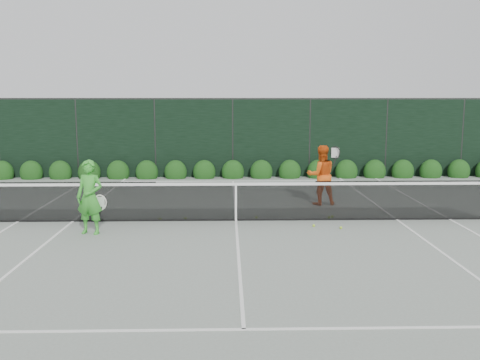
{
  "coord_description": "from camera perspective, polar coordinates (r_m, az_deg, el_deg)",
  "views": [
    {
      "loc": [
        -0.22,
        -13.22,
        3.13
      ],
      "look_at": [
        0.11,
        0.3,
        1.0
      ],
      "focal_mm": 40.0,
      "sensor_mm": 36.0,
      "label": 1
    }
  ],
  "objects": [
    {
      "name": "tennis_net",
      "position": [
        13.47,
        -0.54,
        -2.17
      ],
      "size": [
        12.9,
        0.1,
        1.07
      ],
      "color": "#113317",
      "rests_on": "ground"
    },
    {
      "name": "court_lines",
      "position": [
        13.58,
        -0.44,
        -4.34
      ],
      "size": [
        11.03,
        23.83,
        0.01
      ],
      "color": "white",
      "rests_on": "ground"
    },
    {
      "name": "tennis_balls",
      "position": [
        13.53,
        3.57,
        -4.29
      ],
      "size": [
        4.51,
        1.26,
        0.07
      ],
      "color": "#B3E432",
      "rests_on": "ground"
    },
    {
      "name": "hedge_row",
      "position": [
        20.57,
        -0.77,
        0.86
      ],
      "size": [
        31.66,
        0.65,
        0.94
      ],
      "color": "#10360E",
      "rests_on": "ground"
    },
    {
      "name": "player_man",
      "position": [
        15.64,
        8.65,
        0.53
      ],
      "size": [
        0.93,
        0.74,
        1.73
      ],
      "rotation": [
        0.0,
        0.0,
        3.24
      ],
      "color": "#E25413",
      "rests_on": "ground"
    },
    {
      "name": "windscreen_fence",
      "position": [
        10.63,
        -0.2,
        0.22
      ],
      "size": [
        32.0,
        21.07,
        3.06
      ],
      "color": "black",
      "rests_on": "ground"
    },
    {
      "name": "player_woman",
      "position": [
        12.64,
        -15.73,
        -1.77
      ],
      "size": [
        0.7,
        0.54,
        1.71
      ],
      "rotation": [
        0.0,
        0.0,
        -0.23
      ],
      "color": "green",
      "rests_on": "ground"
    },
    {
      "name": "ground",
      "position": [
        13.58,
        -0.44,
        -4.37
      ],
      "size": [
        80.0,
        80.0,
        0.0
      ],
      "primitive_type": "plane",
      "color": "gray",
      "rests_on": "ground"
    }
  ]
}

